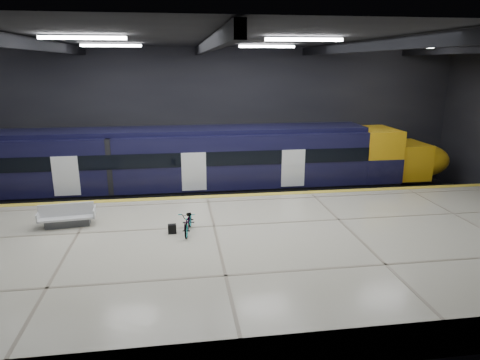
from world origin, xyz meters
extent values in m
plane|color=black|center=(0.00, 0.00, 0.00)|extent=(30.00, 30.00, 0.00)
cube|color=black|center=(0.00, 8.00, 4.00)|extent=(30.00, 0.10, 8.00)
cube|color=black|center=(0.00, -8.00, 4.00)|extent=(30.00, 0.10, 8.00)
cube|color=black|center=(0.00, 0.00, 8.00)|extent=(30.00, 16.00, 0.10)
cube|color=black|center=(-6.00, 0.00, 7.75)|extent=(0.25, 16.00, 0.40)
cube|color=black|center=(0.00, 0.00, 7.75)|extent=(0.25, 16.00, 0.40)
cube|color=black|center=(6.00, 0.00, 7.75)|extent=(0.25, 16.00, 0.40)
cube|color=white|center=(-4.00, -2.00, 7.88)|extent=(2.60, 0.18, 0.10)
cube|color=white|center=(3.00, -2.00, 7.88)|extent=(2.60, 0.18, 0.10)
cube|color=white|center=(-4.00, 4.00, 7.88)|extent=(2.60, 0.18, 0.10)
cube|color=white|center=(3.00, 4.00, 7.88)|extent=(2.60, 0.18, 0.10)
cube|color=white|center=(10.00, 4.00, 7.88)|extent=(2.60, 0.18, 0.10)
cube|color=beige|center=(0.00, -2.50, 0.55)|extent=(30.00, 11.00, 1.10)
cube|color=yellow|center=(0.00, 2.75, 1.11)|extent=(30.00, 0.40, 0.01)
cube|color=gray|center=(0.00, 4.78, 0.08)|extent=(30.00, 0.08, 0.16)
cube|color=gray|center=(0.00, 6.22, 0.08)|extent=(30.00, 0.08, 0.16)
cube|color=black|center=(-3.53, 5.50, 0.55)|extent=(24.00, 2.58, 0.80)
cube|color=black|center=(-3.53, 5.50, 2.33)|extent=(24.00, 2.80, 2.75)
cube|color=black|center=(-3.53, 5.50, 3.82)|extent=(24.00, 2.30, 0.24)
cube|color=black|center=(-3.53, 4.09, 2.60)|extent=(24.00, 0.04, 0.70)
cube|color=white|center=(-0.53, 4.08, 2.00)|extent=(1.20, 0.05, 1.90)
cube|color=gold|center=(9.47, 5.50, 2.33)|extent=(2.00, 2.80, 2.75)
ellipsoid|color=gold|center=(12.07, 5.50, 1.85)|extent=(3.60, 2.52, 1.90)
cube|color=black|center=(9.77, 5.50, 2.50)|extent=(1.60, 2.38, 0.80)
cube|color=#595B60|center=(-5.53, -0.19, 1.25)|extent=(1.64, 0.67, 0.30)
cube|color=silver|center=(-5.53, -0.19, 1.48)|extent=(2.08, 1.06, 0.08)
cube|color=silver|center=(-5.53, -0.19, 1.76)|extent=(1.99, 0.30, 0.50)
cube|color=silver|center=(-6.53, -0.30, 1.60)|extent=(0.15, 0.85, 0.30)
cube|color=silver|center=(-4.54, -0.08, 1.60)|extent=(0.15, 0.85, 0.30)
imported|color=#99999E|center=(-0.97, -1.51, 1.54)|extent=(0.83, 1.75, 0.89)
cube|color=black|center=(-1.57, -1.51, 1.28)|extent=(0.31, 0.19, 0.35)
camera|label=1|loc=(-1.22, -16.31, 7.13)|focal=32.00mm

